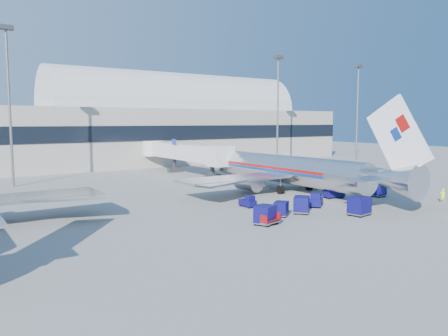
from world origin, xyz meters
TOP-DOWN VIEW (x-y plane):
  - ground at (0.00, 0.00)m, footprint 260.00×260.00m
  - terminal at (-13.60, 55.96)m, footprint 170.00×28.15m
  - airliner_main at (10.00, 4.51)m, footprint 32.00×37.26m
  - jetbridge_near at (7.60, 30.81)m, footprint 4.40×27.50m
  - mast_west at (-20.00, 30.00)m, footprint 2.00×1.20m
  - mast_east at (30.00, 30.00)m, footprint 2.00×1.20m
  - mast_far_east at (55.00, 30.00)m, footprint 2.00×1.20m
  - barrier_near at (18.00, 2.00)m, footprint 3.00×0.55m
  - barrier_mid at (21.30, 2.00)m, footprint 3.00×0.55m
  - barrier_far at (24.60, 2.00)m, footprint 3.00×0.55m
  - tug_lead at (4.91, -5.14)m, footprint 2.67×2.43m
  - tug_right at (10.66, -2.42)m, footprint 2.68×1.82m
  - tug_left at (-1.37, -1.08)m, footprint 1.02×2.01m
  - cart_train_a at (1.11, -6.78)m, footprint 2.49×2.43m
  - cart_train_b at (-1.55, -6.67)m, footprint 2.09×2.01m
  - cart_train_c at (-5.07, -8.48)m, footprint 2.45×2.20m
  - cart_solo_near at (5.11, -10.76)m, footprint 2.35×1.91m
  - cart_solo_far at (16.17, -4.91)m, footprint 1.83×1.46m
  - cart_open_red at (-4.93, -8.70)m, footprint 2.27×1.81m
  - ramp_worker at (18.76, -11.62)m, footprint 0.70×0.69m

SIDE VIEW (x-z plane):
  - ground at x=0.00m, z-range 0.00..0.00m
  - cart_open_red at x=-4.93m, z-range 0.12..0.66m
  - barrier_near at x=18.00m, z-range 0.00..0.90m
  - barrier_mid at x=21.30m, z-range 0.00..0.90m
  - barrier_far at x=24.60m, z-range 0.00..0.90m
  - tug_left at x=-1.37m, z-range -0.06..1.25m
  - tug_lead at x=4.91m, z-range -0.07..1.52m
  - tug_right at x=10.66m, z-range -0.07..1.52m
  - cart_train_b at x=-1.55m, z-range 0.05..1.52m
  - cart_solo_far at x=16.17m, z-range 0.05..1.57m
  - ramp_worker at x=18.76m, z-range 0.00..1.63m
  - cart_train_a at x=1.11m, z-range 0.06..1.80m
  - cart_train_c at x=-5.07m, z-range 0.06..1.82m
  - cart_solo_near at x=5.11m, z-range 0.06..1.96m
  - airliner_main at x=10.00m, z-range -3.11..8.96m
  - jetbridge_near at x=7.60m, z-range 0.80..7.05m
  - terminal at x=-13.60m, z-range -2.98..18.02m
  - mast_west at x=-20.00m, z-range 3.49..26.09m
  - mast_east at x=30.00m, z-range 3.49..26.09m
  - mast_far_east at x=55.00m, z-range 3.49..26.09m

